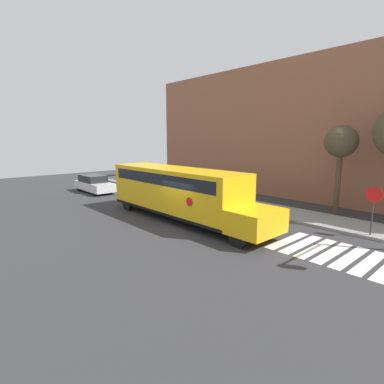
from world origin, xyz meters
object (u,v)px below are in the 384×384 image
Objects in this scene: school_bus at (179,190)px; stop_sign at (373,204)px; parked_car at (94,184)px; tree_near_sidewalk at (341,144)px.

school_bus is 10.06m from stop_sign.
parked_car is 20.05m from tree_near_sidewalk.
stop_sign is at bearing 27.72° from school_bus.
stop_sign is 5.45m from tree_near_sidewalk.
tree_near_sidewalk is (18.03, 7.94, 3.70)m from parked_car.
school_bus is 12.28m from parked_car.
school_bus is 2.11× the size of tree_near_sidewalk.
stop_sign is (21.15, 4.44, 0.92)m from parked_car.
stop_sign reaches higher than parked_car.
parked_car is at bearing -156.22° from tree_near_sidewalk.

